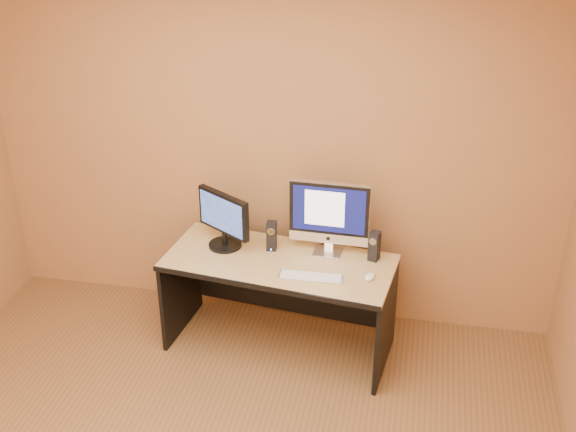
# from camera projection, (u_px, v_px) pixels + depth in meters

# --- Properties ---
(walls) EXTENTS (4.00, 4.00, 2.60)m
(walls) POSITION_uv_depth(u_px,v_px,m) (174.00, 311.00, 3.15)
(walls) COLOR #8F5A39
(walls) RESTS_ON ground
(ceiling) EXTENTS (4.00, 4.00, 0.00)m
(ceiling) POSITION_uv_depth(u_px,v_px,m) (147.00, 8.00, 2.55)
(ceiling) COLOR white
(ceiling) RESTS_ON walls
(desk) EXTENTS (1.56, 0.83, 0.69)m
(desk) POSITION_uv_depth(u_px,v_px,m) (279.00, 305.00, 4.87)
(desk) COLOR tan
(desk) RESTS_ON ground
(imac) EXTENTS (0.54, 0.21, 0.51)m
(imac) POSITION_uv_depth(u_px,v_px,m) (329.00, 219.00, 4.69)
(imac) COLOR silver
(imac) RESTS_ON desk
(second_monitor) EXTENTS (0.50, 0.42, 0.39)m
(second_monitor) POSITION_uv_depth(u_px,v_px,m) (224.00, 220.00, 4.80)
(second_monitor) COLOR black
(second_monitor) RESTS_ON desk
(speaker_left) EXTENTS (0.07, 0.07, 0.21)m
(speaker_left) POSITION_uv_depth(u_px,v_px,m) (272.00, 236.00, 4.80)
(speaker_left) COLOR black
(speaker_left) RESTS_ON desk
(speaker_right) EXTENTS (0.08, 0.08, 0.21)m
(speaker_right) POSITION_uv_depth(u_px,v_px,m) (374.00, 246.00, 4.68)
(speaker_right) COLOR black
(speaker_right) RESTS_ON desk
(keyboard) EXTENTS (0.40, 0.12, 0.02)m
(keyboard) POSITION_uv_depth(u_px,v_px,m) (310.00, 277.00, 4.53)
(keyboard) COLOR silver
(keyboard) RESTS_ON desk
(mouse) EXTENTS (0.08, 0.11, 0.03)m
(mouse) POSITION_uv_depth(u_px,v_px,m) (370.00, 277.00, 4.51)
(mouse) COLOR white
(mouse) RESTS_ON desk
(cable_a) EXTENTS (0.06, 0.20, 0.01)m
(cable_a) POSITION_uv_depth(u_px,v_px,m) (333.00, 246.00, 4.87)
(cable_a) COLOR black
(cable_a) RESTS_ON desk
(cable_b) EXTENTS (0.07, 0.16, 0.01)m
(cable_b) POSITION_uv_depth(u_px,v_px,m) (323.00, 243.00, 4.92)
(cable_b) COLOR black
(cable_b) RESTS_ON desk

